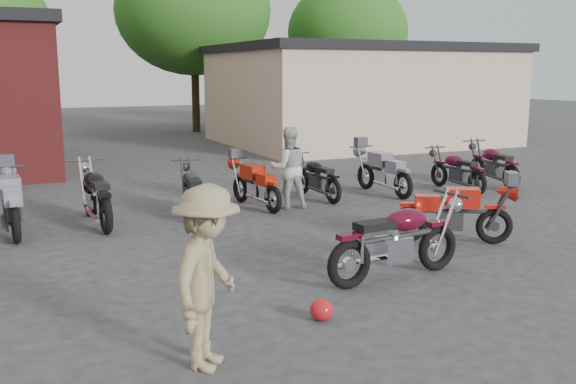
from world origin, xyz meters
name	(u,v)px	position (x,y,z in m)	size (l,w,h in m)	color
ground	(378,282)	(0.00, 0.00, 0.00)	(90.00, 90.00, 0.00)	#2F2F32
stucco_building	(357,98)	(8.50, 15.00, 1.75)	(10.00, 8.00, 3.50)	tan
tree_2	(194,35)	(4.00, 22.00, 4.40)	(7.04, 7.04, 8.80)	#265A18
tree_3	(347,51)	(12.00, 22.00, 3.80)	(6.08, 6.08, 7.60)	#265A18
vintage_motorcycle	(398,235)	(0.31, 0.00, 0.61)	(2.12, 0.70, 1.23)	#510A1D
sportbike	(454,210)	(2.19, 1.17, 0.55)	(1.91, 0.63, 1.11)	red
helmet	(321,310)	(-1.31, -0.89, 0.12)	(0.27, 0.27, 0.25)	red
person_light	(288,168)	(0.87, 4.81, 0.84)	(0.81, 0.63, 1.68)	#BABBB6
person_tan	(208,278)	(-2.82, -1.46, 0.89)	(1.15, 0.66, 1.77)	#99865F
row_bike_1	(11,200)	(-4.38, 4.90, 0.59)	(2.04, 0.67, 1.18)	gray
row_bike_2	(96,192)	(-2.95, 4.95, 0.62)	(2.12, 0.70, 1.23)	black
row_bike_3	(192,187)	(-1.12, 5.00, 0.55)	(1.91, 0.63, 1.11)	#252427
row_bike_4	(255,182)	(0.27, 5.14, 0.53)	(1.82, 0.60, 1.06)	red
row_bike_5	(316,175)	(1.85, 5.46, 0.52)	(1.80, 0.60, 1.05)	black
row_bike_6	(383,169)	(3.49, 5.31, 0.57)	(1.96, 0.65, 1.14)	gray
row_bike_7	(457,168)	(5.30, 4.93, 0.53)	(1.84, 0.61, 1.06)	#520A26
row_bike_8	(493,162)	(6.55, 5.10, 0.58)	(1.99, 0.66, 1.15)	#510A22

